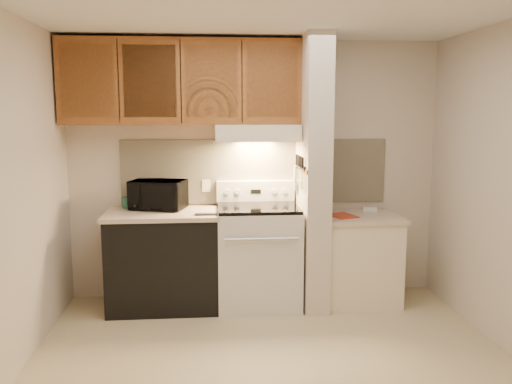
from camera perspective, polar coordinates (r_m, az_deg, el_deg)
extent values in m
plane|color=#C9B88F|center=(4.22, 1.68, -17.11)|extent=(3.60, 3.60, 0.00)
plane|color=white|center=(3.86, 1.86, 18.58)|extent=(3.60, 3.60, 0.00)
cube|color=beige|center=(5.33, -0.11, 2.34)|extent=(3.60, 2.50, 0.02)
cube|color=beige|center=(4.05, -24.41, -0.41)|extent=(0.02, 3.00, 2.50)
cube|color=beige|center=(5.32, -0.10, 2.17)|extent=(2.60, 0.02, 0.63)
cube|color=silver|center=(5.14, 0.22, -6.87)|extent=(0.76, 0.65, 0.92)
cube|color=black|center=(4.82, 0.56, -7.42)|extent=(0.50, 0.01, 0.30)
cylinder|color=silver|center=(4.73, 0.60, -4.98)|extent=(0.65, 0.02, 0.02)
cube|color=black|center=(5.03, 0.22, -1.65)|extent=(0.74, 0.64, 0.03)
cube|color=silver|center=(5.29, -0.06, 0.12)|extent=(0.76, 0.08, 0.20)
cube|color=black|center=(5.25, -0.02, 0.05)|extent=(0.10, 0.01, 0.04)
cylinder|color=silver|center=(5.23, -3.07, 0.01)|extent=(0.05, 0.02, 0.05)
cylinder|color=silver|center=(5.24, -1.98, 0.02)|extent=(0.05, 0.02, 0.05)
cylinder|color=silver|center=(5.27, 1.94, 0.07)|extent=(0.05, 0.02, 0.05)
cylinder|color=silver|center=(5.28, 3.01, 0.09)|extent=(0.05, 0.02, 0.05)
cube|color=black|center=(5.15, -9.67, -7.24)|extent=(1.00, 0.63, 0.87)
cube|color=beige|center=(5.05, -9.80, -2.26)|extent=(1.04, 0.67, 0.04)
cube|color=black|center=(4.83, -5.27, -2.34)|extent=(0.20, 0.06, 0.01)
cylinder|color=#246757|center=(5.29, -13.40, -1.08)|extent=(0.12, 0.12, 0.10)
cube|color=#F2E5CA|center=(5.30, -5.27, 0.64)|extent=(0.08, 0.01, 0.12)
imported|color=black|center=(5.16, -10.27, -0.28)|extent=(0.56, 0.45, 0.27)
cube|color=beige|center=(5.05, 6.00, 1.95)|extent=(0.22, 0.70, 2.50)
cube|color=brown|center=(5.02, 4.71, 2.51)|extent=(0.01, 0.70, 0.04)
cube|color=black|center=(4.97, 4.74, 2.68)|extent=(0.02, 0.42, 0.04)
cube|color=silver|center=(4.81, 4.93, 1.28)|extent=(0.01, 0.03, 0.16)
cylinder|color=black|center=(4.81, 4.93, 3.07)|extent=(0.02, 0.02, 0.10)
cube|color=silver|center=(4.90, 4.76, 1.29)|extent=(0.01, 0.04, 0.18)
cylinder|color=black|center=(4.89, 4.76, 3.17)|extent=(0.02, 0.02, 0.10)
cube|color=silver|center=(5.00, 4.56, 1.33)|extent=(0.01, 0.04, 0.20)
cylinder|color=black|center=(4.97, 4.60, 3.26)|extent=(0.02, 0.02, 0.10)
cube|color=silver|center=(5.07, 4.43, 1.65)|extent=(0.01, 0.04, 0.16)
cylinder|color=black|center=(5.04, 4.47, 3.33)|extent=(0.02, 0.02, 0.10)
cube|color=silver|center=(5.15, 4.27, 1.66)|extent=(0.01, 0.04, 0.18)
cylinder|color=black|center=(5.13, 4.30, 3.43)|extent=(0.02, 0.02, 0.10)
cube|color=slate|center=(5.20, 4.21, 1.45)|extent=(0.03, 0.10, 0.24)
cube|color=#F2E5CA|center=(5.32, 10.77, -7.10)|extent=(0.70, 0.60, 0.81)
cube|color=beige|center=(5.22, 10.90, -2.60)|extent=(0.74, 0.64, 0.04)
cube|color=#B63B21|center=(5.13, 9.10, -2.47)|extent=(0.28, 0.33, 0.01)
cube|color=white|center=(5.43, 11.90, -1.81)|extent=(0.15, 0.11, 0.04)
cube|color=#F2E5CA|center=(5.08, 0.10, 6.28)|extent=(0.78, 0.44, 0.15)
cube|color=#F2E5CA|center=(4.87, 0.31, 5.65)|extent=(0.78, 0.04, 0.06)
cube|color=brown|center=(5.11, -7.83, 11.38)|extent=(2.18, 0.33, 0.77)
cube|color=brown|center=(5.06, -17.38, 11.10)|extent=(0.46, 0.01, 0.63)
cube|color=black|center=(5.01, -14.28, 11.25)|extent=(0.01, 0.01, 0.73)
cube|color=brown|center=(4.97, -11.12, 11.38)|extent=(0.46, 0.01, 0.63)
cube|color=black|center=(4.95, -7.92, 11.47)|extent=(0.01, 0.01, 0.73)
cube|color=brown|center=(4.95, -4.70, 11.52)|extent=(0.46, 0.01, 0.63)
cube|color=black|center=(4.96, -1.49, 11.54)|extent=(0.01, 0.01, 0.73)
cube|color=brown|center=(4.98, 1.71, 11.53)|extent=(0.46, 0.01, 0.63)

